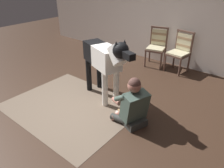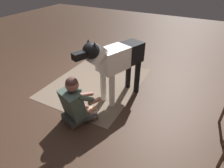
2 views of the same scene
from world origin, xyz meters
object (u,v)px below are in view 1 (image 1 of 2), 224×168
(dining_chair_right_of_pair, at_px, (180,50))
(hot_dog_on_plate, at_px, (121,112))
(dining_chair_left_of_pair, at_px, (157,45))
(person_sitting_on_floor, at_px, (133,105))
(large_dog, at_px, (105,59))

(dining_chair_right_of_pair, distance_m, hot_dog_on_plate, 2.44)
(dining_chair_left_of_pair, height_order, hot_dog_on_plate, dining_chair_left_of_pair)
(dining_chair_left_of_pair, bearing_deg, dining_chair_right_of_pair, 0.14)
(dining_chair_right_of_pair, xyz_separation_m, person_sitting_on_floor, (0.28, -2.50, -0.20))
(dining_chair_left_of_pair, xyz_separation_m, large_dog, (0.08, -2.19, 0.29))
(dining_chair_left_of_pair, xyz_separation_m, hot_dog_on_plate, (0.62, -2.39, -0.52))
(large_dog, distance_m, hot_dog_on_plate, 0.99)
(person_sitting_on_floor, bearing_deg, hot_dog_on_plate, 159.73)
(dining_chair_right_of_pair, bearing_deg, hot_dog_on_plate, -90.33)
(large_dog, bearing_deg, hot_dog_on_plate, -20.27)
(dining_chair_left_of_pair, height_order, dining_chair_right_of_pair, same)
(dining_chair_left_of_pair, bearing_deg, hot_dog_on_plate, -75.40)
(dining_chair_right_of_pair, distance_m, large_dog, 2.28)
(person_sitting_on_floor, xyz_separation_m, hot_dog_on_plate, (-0.30, 0.11, -0.31))
(person_sitting_on_floor, bearing_deg, dining_chair_right_of_pair, 96.44)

